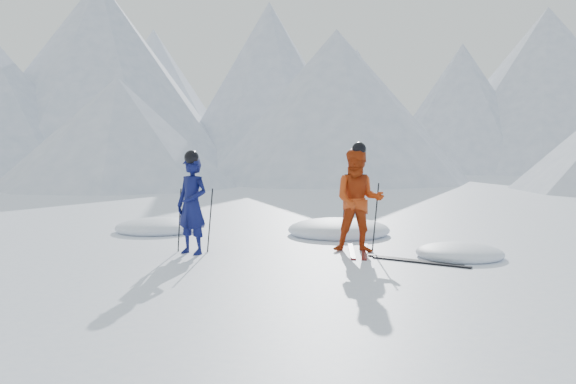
# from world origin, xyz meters

# --- Properties ---
(ground) EXTENTS (160.00, 160.00, 0.00)m
(ground) POSITION_xyz_m (0.00, 0.00, 0.00)
(ground) COLOR white
(ground) RESTS_ON ground
(mountain_range) EXTENTS (106.15, 62.94, 15.53)m
(mountain_range) POSITION_xyz_m (5.71, 35.31, 6.72)
(mountain_range) COLOR #B2BCD1
(mountain_range) RESTS_ON ground
(skier_blue) EXTENTS (0.75, 0.62, 1.75)m
(skier_blue) POSITION_xyz_m (-3.35, -0.04, 0.88)
(skier_blue) COLOR #0B1047
(skier_blue) RESTS_ON ground
(skier_red) EXTENTS (0.99, 0.81, 1.90)m
(skier_red) POSITION_xyz_m (-0.44, 0.73, 0.95)
(skier_red) COLOR #B3370E
(skier_red) RESTS_ON ground
(pole_blue_left) EXTENTS (0.12, 0.08, 1.16)m
(pole_blue_left) POSITION_xyz_m (-3.65, 0.11, 0.58)
(pole_blue_left) COLOR black
(pole_blue_left) RESTS_ON ground
(pole_blue_right) EXTENTS (0.12, 0.07, 1.17)m
(pole_blue_right) POSITION_xyz_m (-3.10, 0.21, 0.58)
(pole_blue_right) COLOR black
(pole_blue_right) RESTS_ON ground
(pole_red_left) EXTENTS (0.13, 0.10, 1.26)m
(pole_red_left) POSITION_xyz_m (-0.74, 0.98, 0.63)
(pole_red_left) COLOR black
(pole_red_left) RESTS_ON ground
(pole_red_right) EXTENTS (0.13, 0.09, 1.26)m
(pole_red_right) POSITION_xyz_m (-0.14, 0.88, 0.63)
(pole_red_right) COLOR black
(pole_red_right) RESTS_ON ground
(ski_worn_left) EXTENTS (0.32, 1.70, 0.03)m
(ski_worn_left) POSITION_xyz_m (-0.56, 0.73, 0.01)
(ski_worn_left) COLOR black
(ski_worn_left) RESTS_ON ground
(ski_worn_right) EXTENTS (0.20, 1.70, 0.03)m
(ski_worn_right) POSITION_xyz_m (-0.32, 0.73, 0.01)
(ski_worn_right) COLOR black
(ski_worn_right) RESTS_ON ground
(ski_loose_a) EXTENTS (1.58, 0.79, 0.03)m
(ski_loose_a) POSITION_xyz_m (0.56, -0.00, 0.01)
(ski_loose_a) COLOR black
(ski_loose_a) RESTS_ON ground
(ski_loose_b) EXTENTS (1.60, 0.74, 0.03)m
(ski_loose_b) POSITION_xyz_m (0.66, -0.15, 0.01)
(ski_loose_b) COLOR black
(ski_loose_b) RESTS_ON ground
(snow_lumps) EXTENTS (8.25, 4.27, 0.49)m
(snow_lumps) POSITION_xyz_m (-2.05, 2.48, 0.00)
(snow_lumps) COLOR white
(snow_lumps) RESTS_ON ground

